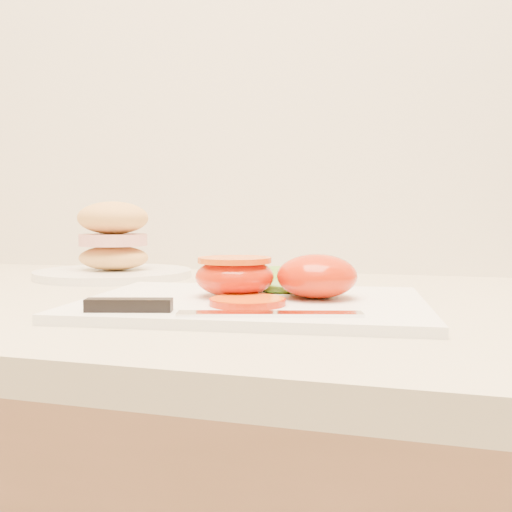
# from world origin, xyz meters

# --- Properties ---
(cutting_board) EXTENTS (0.38, 0.30, 0.01)m
(cutting_board) POSITION_xyz_m (-0.22, 1.60, 0.94)
(cutting_board) COLOR white
(cutting_board) RESTS_ON counter
(tomato_half_dome) EXTENTS (0.09, 0.09, 0.05)m
(tomato_half_dome) POSITION_xyz_m (-0.15, 1.62, 0.96)
(tomato_half_dome) COLOR #C41D00
(tomato_half_dome) RESTS_ON cutting_board
(tomato_half_cut) EXTENTS (0.09, 0.09, 0.04)m
(tomato_half_cut) POSITION_xyz_m (-0.24, 1.61, 0.96)
(tomato_half_cut) COLOR #C41D00
(tomato_half_cut) RESTS_ON cutting_board
(tomato_slice_0) EXTENTS (0.07, 0.07, 0.01)m
(tomato_slice_0) POSITION_xyz_m (-0.21, 1.56, 0.94)
(tomato_slice_0) COLOR orange
(tomato_slice_0) RESTS_ON cutting_board
(lettuce_leaf_0) EXTENTS (0.14, 0.13, 0.02)m
(lettuce_leaf_0) POSITION_xyz_m (-0.20, 1.68, 0.95)
(lettuce_leaf_0) COLOR olive
(lettuce_leaf_0) RESTS_ON cutting_board
(knife) EXTENTS (0.25, 0.07, 0.01)m
(knife) POSITION_xyz_m (-0.25, 1.50, 0.94)
(knife) COLOR silver
(knife) RESTS_ON cutting_board
(sandwich_plate) EXTENTS (0.25, 0.25, 0.12)m
(sandwich_plate) POSITION_xyz_m (-0.52, 1.83, 0.97)
(sandwich_plate) COLOR white
(sandwich_plate) RESTS_ON counter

